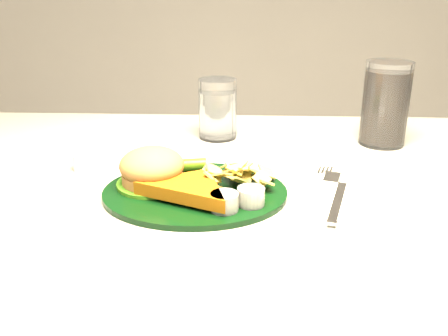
% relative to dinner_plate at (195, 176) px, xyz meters
% --- Properties ---
extents(dinner_plate, '(0.27, 0.23, 0.06)m').
position_rel_dinner_plate_xyz_m(dinner_plate, '(0.00, 0.00, 0.00)').
color(dinner_plate, black).
rests_on(dinner_plate, table).
extents(water_glass, '(0.08, 0.08, 0.11)m').
position_rel_dinner_plate_xyz_m(water_glass, '(0.02, 0.27, 0.03)').
color(water_glass, white).
rests_on(water_glass, table).
extents(cola_glass, '(0.09, 0.09, 0.15)m').
position_rel_dinner_plate_xyz_m(cola_glass, '(0.32, 0.25, 0.05)').
color(cola_glass, black).
rests_on(cola_glass, table).
extents(fork_napkin, '(0.18, 0.20, 0.01)m').
position_rel_dinner_plate_xyz_m(fork_napkin, '(0.20, -0.02, -0.02)').
color(fork_napkin, white).
rests_on(fork_napkin, table).
extents(ramekin, '(0.05, 0.05, 0.03)m').
position_rel_dinner_plate_xyz_m(ramekin, '(-0.19, 0.09, -0.02)').
color(ramekin, silver).
rests_on(ramekin, table).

